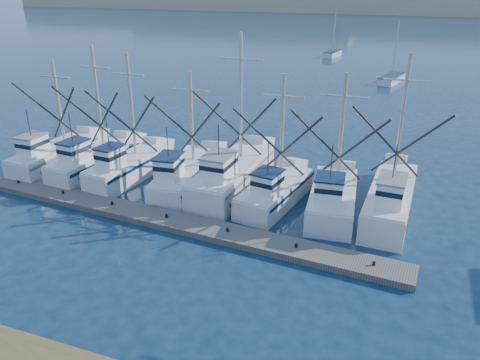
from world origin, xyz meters
TOP-DOWN VIEW (x-y plane):
  - ground at (0.00, 0.00)m, footprint 500.00×500.00m
  - floating_dock at (-6.61, 6.68)m, footprint 28.20×4.05m
  - trawler_fleet at (-6.02, 11.70)m, footprint 27.20×9.53m
  - sailboat_near at (3.30, 53.08)m, footprint 3.31×6.63m
  - sailboat_far at (-8.34, 73.27)m, footprint 2.57×5.65m

SIDE VIEW (x-z plane):
  - ground at x=0.00m, z-range 0.00..0.00m
  - floating_dock at x=-6.61m, z-range 0.00..0.38m
  - sailboat_near at x=3.30m, z-range -3.56..4.54m
  - sailboat_far at x=-8.34m, z-range -3.55..4.55m
  - trawler_fleet at x=-6.02m, z-range -4.11..6.12m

